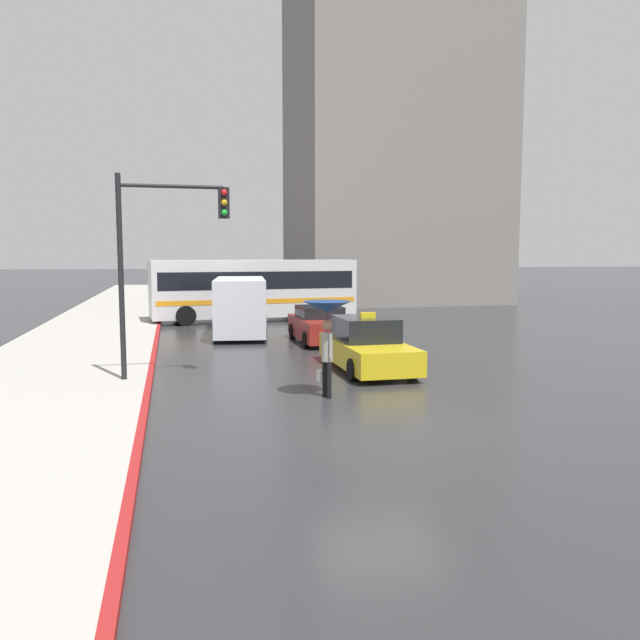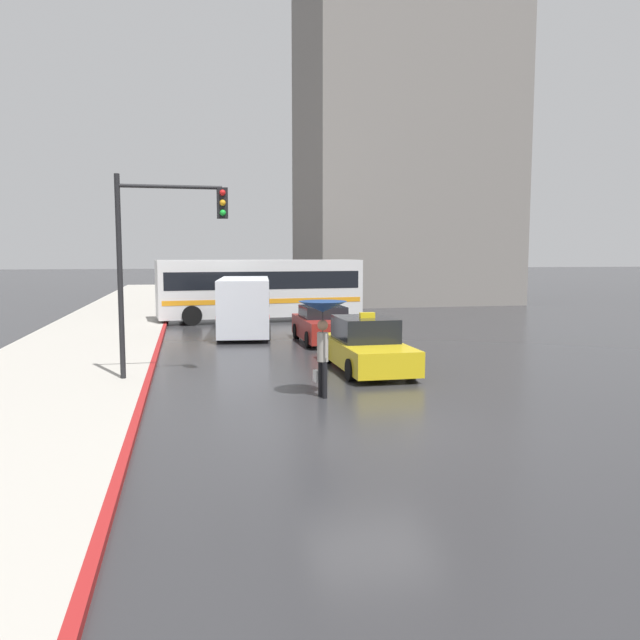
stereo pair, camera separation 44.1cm
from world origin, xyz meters
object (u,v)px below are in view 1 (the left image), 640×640
object	(u,v)px
taxi	(367,346)
city_bus	(254,287)
pedestrian_with_umbrella	(327,318)
ambulance_van	(240,304)
traffic_light	(165,240)
sedan_red	(320,325)

from	to	relation	value
taxi	city_bus	bearing A→B (deg)	-84.34
pedestrian_with_umbrella	city_bus	bearing A→B (deg)	-14.98
taxi	ambulance_van	bearing A→B (deg)	-72.63
taxi	city_bus	distance (m)	14.55
city_bus	traffic_light	size ratio (longest dim) A/B	1.94
ambulance_van	traffic_light	bearing A→B (deg)	79.30
sedan_red	pedestrian_with_umbrella	distance (m)	9.54
sedan_red	city_bus	bearing A→B (deg)	-80.07
sedan_red	ambulance_van	size ratio (longest dim) A/B	0.71
taxi	pedestrian_with_umbrella	size ratio (longest dim) A/B	2.00
pedestrian_with_umbrella	sedan_red	bearing A→B (deg)	-25.64
ambulance_van	traffic_light	distance (m)	10.03
taxi	city_bus	size ratio (longest dim) A/B	0.43
city_bus	pedestrian_with_umbrella	size ratio (longest dim) A/B	4.60
ambulance_van	pedestrian_with_umbrella	xyz separation A→B (m)	(0.74, -12.01, 0.57)
sedan_red	city_bus	world-z (taller)	city_bus
traffic_light	ambulance_van	bearing A→B (deg)	72.62
taxi	sedan_red	bearing A→B (deg)	-90.41
traffic_light	taxi	bearing A→B (deg)	5.02
taxi	ambulance_van	world-z (taller)	ambulance_van
taxi	pedestrian_with_umbrella	distance (m)	3.98
pedestrian_with_umbrella	traffic_light	size ratio (longest dim) A/B	0.42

